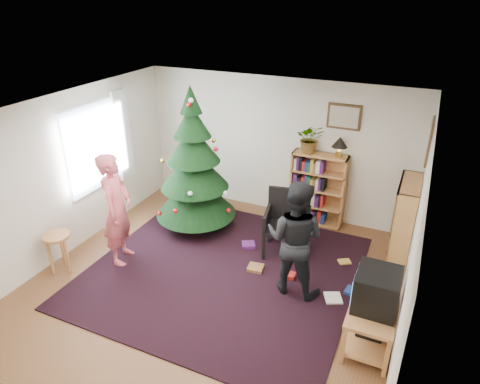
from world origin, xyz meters
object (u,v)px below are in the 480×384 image
at_px(picture_back, 344,117).
at_px(armchair, 286,219).
at_px(picture_right, 430,141).
at_px(bookshelf_back, 318,188).
at_px(person_standing, 117,209).
at_px(potted_plant, 310,138).
at_px(stool, 58,243).
at_px(crt_tv, 377,290).
at_px(tv_stand, 372,321).
at_px(person_by_chair, 295,239).
at_px(table_lamp, 340,143).
at_px(bookshelf_right, 404,221).
at_px(christmas_tree, 194,172).

bearing_deg(picture_back, armchair, -112.00).
xyz_separation_m(picture_right, bookshelf_back, (-1.62, 0.59, -1.29)).
height_order(person_standing, potted_plant, potted_plant).
xyz_separation_m(picture_back, stool, (-3.35, -3.16, -1.46)).
xyz_separation_m(crt_tv, stool, (-4.42, -0.44, -0.29)).
relative_size(tv_stand, person_by_chair, 0.57).
bearing_deg(stool, person_by_chair, 17.28).
bearing_deg(table_lamp, person_standing, -138.60).
xyz_separation_m(armchair, stool, (-2.85, -1.91, -0.08)).
height_order(armchair, potted_plant, potted_plant).
height_order(picture_right, bookshelf_right, picture_right).
bearing_deg(table_lamp, potted_plant, 180.00).
height_order(bookshelf_right, table_lamp, table_lamp).
height_order(tv_stand, person_by_chair, person_by_chair).
distance_m(armchair, stool, 3.43).
xyz_separation_m(christmas_tree, person_standing, (-0.55, -1.36, -0.16)).
distance_m(christmas_tree, person_standing, 1.47).
bearing_deg(bookshelf_right, crt_tv, 176.48).
height_order(stool, person_standing, person_standing).
bearing_deg(picture_back, bookshelf_back, -155.59).
relative_size(picture_right, armchair, 0.58).
height_order(picture_back, picture_right, picture_right).
height_order(christmas_tree, potted_plant, christmas_tree).
bearing_deg(person_by_chair, armchair, -63.51).
height_order(picture_back, potted_plant, picture_back).
bearing_deg(table_lamp, armchair, -114.49).
distance_m(picture_right, christmas_tree, 3.64).
xyz_separation_m(christmas_tree, table_lamp, (2.17, 1.04, 0.49)).
height_order(tv_stand, person_standing, person_standing).
xyz_separation_m(picture_right, armchair, (-1.83, -0.52, -1.39)).
bearing_deg(picture_back, person_by_chair, -92.28).
distance_m(christmas_tree, table_lamp, 2.46).
bearing_deg(table_lamp, stool, -137.96).
xyz_separation_m(bookshelf_back, person_standing, (-2.42, -2.40, 0.22)).
distance_m(bookshelf_right, person_standing, 4.31).
bearing_deg(person_standing, tv_stand, -110.43).
bearing_deg(bookshelf_back, stool, -135.28).
distance_m(person_by_chair, potted_plant, 2.17).
bearing_deg(armchair, table_lamp, 54.21).
bearing_deg(picture_right, armchair, -164.10).
xyz_separation_m(bookshelf_right, table_lamp, (-1.19, 0.59, 0.87)).
bearing_deg(person_by_chair, potted_plant, -76.91).
relative_size(picture_right, christmas_tree, 0.24).
bearing_deg(person_by_chair, tv_stand, 154.95).
bearing_deg(tv_stand, person_standing, 177.19).
bearing_deg(picture_right, christmas_tree, -172.64).
bearing_deg(stool, bookshelf_right, 28.19).
bearing_deg(person_standing, table_lamp, -66.22).
distance_m(picture_back, stool, 4.83).
bearing_deg(potted_plant, picture_right, -17.94).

